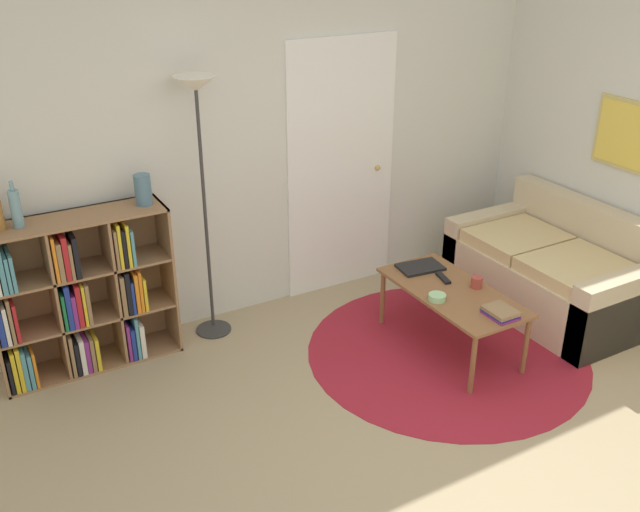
{
  "coord_description": "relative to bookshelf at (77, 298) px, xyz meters",
  "views": [
    {
      "loc": [
        -2.16,
        -2.32,
        2.8
      ],
      "look_at": [
        -0.14,
        1.25,
        0.85
      ],
      "focal_mm": 40.0,
      "sensor_mm": 36.0,
      "label": 1
    }
  ],
  "objects": [
    {
      "name": "coffee_table",
      "position": [
        2.32,
        -1.06,
        -0.11
      ],
      "size": [
        0.54,
        1.11,
        0.46
      ],
      "color": "brown",
      "rests_on": "ground_plane"
    },
    {
      "name": "laptop",
      "position": [
        2.33,
        -0.67,
        -0.05
      ],
      "size": [
        0.35,
        0.25,
        0.02
      ],
      "color": "black",
      "rests_on": "coffee_table"
    },
    {
      "name": "wall_right",
      "position": [
        3.85,
        -0.95,
        0.78
      ],
      "size": [
        0.08,
        5.28,
        2.6
      ],
      "color": "silver",
      "rests_on": "ground_plane"
    },
    {
      "name": "bookshelf",
      "position": [
        0.0,
        0.0,
        0.0
      ],
      "size": [
        1.17,
        0.34,
        1.09
      ],
      "color": "#936B47",
      "rests_on": "ground_plane"
    },
    {
      "name": "rug",
      "position": [
        2.26,
        -1.12,
        -0.52
      ],
      "size": [
        1.98,
        1.98,
        0.01
      ],
      "color": "maroon",
      "rests_on": "ground_plane"
    },
    {
      "name": "vase_on_shelf",
      "position": [
        0.52,
        -0.0,
        0.67
      ],
      "size": [
        0.11,
        0.11,
        0.21
      ],
      "color": "slate",
      "rests_on": "bookshelf"
    },
    {
      "name": "bottle_right",
      "position": [
        -0.26,
        0.0,
        0.69
      ],
      "size": [
        0.07,
        0.07,
        0.3
      ],
      "color": "#6B93A3",
      "rests_on": "bookshelf"
    },
    {
      "name": "wall_back",
      "position": [
        1.55,
        0.21,
        0.77
      ],
      "size": [
        7.61,
        0.11,
        2.6
      ],
      "color": "silver",
      "rests_on": "ground_plane"
    },
    {
      "name": "couch",
      "position": [
        3.42,
        -0.98,
        -0.23
      ],
      "size": [
        0.9,
        1.52,
        0.81
      ],
      "color": "#CCB793",
      "rests_on": "ground_plane"
    },
    {
      "name": "ground_plane",
      "position": [
        1.53,
        -2.09,
        -0.52
      ],
      "size": [
        14.0,
        14.0,
        0.0
      ],
      "primitive_type": "plane",
      "color": "tan"
    },
    {
      "name": "floor_lamp",
      "position": [
        0.93,
        -0.02,
        1.05
      ],
      "size": [
        0.29,
        0.29,
        1.89
      ],
      "color": "#333333",
      "rests_on": "ground_plane"
    },
    {
      "name": "bowl",
      "position": [
        2.14,
        -1.12,
        -0.04
      ],
      "size": [
        0.12,
        0.12,
        0.04
      ],
      "color": "#9ED193",
      "rests_on": "coffee_table"
    },
    {
      "name": "cup",
      "position": [
        2.49,
        -1.1,
        -0.02
      ],
      "size": [
        0.08,
        0.08,
        0.08
      ],
      "color": "#A33D33",
      "rests_on": "coffee_table"
    },
    {
      "name": "book_stack_on_table",
      "position": [
        2.37,
        -1.49,
        -0.04
      ],
      "size": [
        0.17,
        0.21,
        0.05
      ],
      "color": "#7F287A",
      "rests_on": "coffee_table"
    },
    {
      "name": "remote",
      "position": [
        2.37,
        -0.89,
        -0.05
      ],
      "size": [
        0.08,
        0.18,
        0.02
      ],
      "color": "black",
      "rests_on": "coffee_table"
    }
  ]
}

